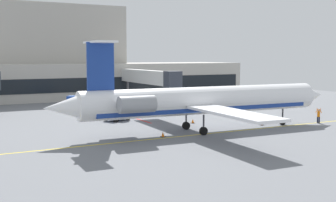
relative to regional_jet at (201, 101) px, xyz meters
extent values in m
cube|color=slate|center=(-1.80, -0.66, -3.56)|extent=(120.00, 120.00, 0.10)
cube|color=yellow|center=(-1.80, -1.45, -3.51)|extent=(108.00, 0.24, 0.01)
cube|color=red|center=(-2.32, 12.16, -3.51)|extent=(0.30, 8.00, 0.01)
cube|color=#B7B2A8|center=(3.61, 46.89, -0.01)|extent=(63.93, 15.11, 7.01)
cube|color=#A8A49A|center=(-3.43, 50.67, 9.51)|extent=(26.61, 10.57, 12.01)
cube|color=black|center=(3.61, 39.29, -0.43)|extent=(61.37, 0.12, 2.67)
cube|color=silver|center=(6.90, 29.78, 1.32)|extent=(1.40, 19.12, 2.40)
cube|color=#2D333D|center=(6.90, 19.32, 1.32)|extent=(2.40, 2.00, 2.64)
cylinder|color=#4C4C51|center=(6.90, 37.84, -1.70)|extent=(0.44, 0.44, 3.64)
cylinder|color=#4C4C51|center=(6.90, 21.02, -1.70)|extent=(0.44, 0.44, 3.64)
cylinder|color=white|center=(0.59, -0.03, 0.04)|extent=(29.30, 4.36, 3.09)
cube|color=navy|center=(0.59, -0.03, -0.81)|extent=(26.37, 3.92, 0.56)
cone|color=white|center=(16.25, -0.71, 0.04)|extent=(3.53, 3.18, 3.03)
cone|color=white|center=(-15.38, 0.67, 0.04)|extent=(4.13, 2.80, 2.63)
cube|color=white|center=(-0.65, 7.75, -0.42)|extent=(3.99, 12.48, 0.28)
cube|color=white|center=(-1.32, -7.67, -0.42)|extent=(3.99, 12.48, 0.28)
cylinder|color=gray|center=(-8.63, 2.82, 0.27)|extent=(3.78, 1.86, 1.70)
cylinder|color=gray|center=(-8.85, -2.06, 0.27)|extent=(3.78, 1.86, 1.70)
cube|color=navy|center=(-11.66, 0.51, 3.99)|extent=(2.79, 0.36, 4.81)
cube|color=white|center=(-11.66, 0.51, 6.40)|extent=(2.38, 5.04, 0.20)
cylinder|color=#3F3F44|center=(11.67, -0.51, -2.06)|extent=(0.20, 0.20, 1.56)
cylinder|color=black|center=(11.67, -0.51, -3.06)|extent=(0.91, 0.39, 0.90)
cylinder|color=#3F3F44|center=(-0.78, 2.05, -2.06)|extent=(0.20, 0.20, 1.56)
cylinder|color=black|center=(-0.78, 2.05, -3.06)|extent=(0.91, 0.39, 0.90)
cylinder|color=#3F3F44|center=(-0.95, -1.97, -2.06)|extent=(0.20, 0.20, 1.56)
cylinder|color=black|center=(-0.95, -1.97, -3.06)|extent=(0.91, 0.39, 0.90)
cube|color=#1E4CB2|center=(-5.33, 12.41, -2.84)|extent=(3.62, 2.96, 0.65)
cube|color=#1A4197|center=(-4.52, 12.76, -1.92)|extent=(1.82, 2.03, 1.19)
cylinder|color=black|center=(-4.69, 13.69, -3.16)|extent=(0.75, 0.54, 0.70)
cylinder|color=black|center=(-3.95, 12.00, -3.16)|extent=(0.75, 0.54, 0.70)
cylinder|color=black|center=(-6.71, 12.81, -3.16)|extent=(0.75, 0.54, 0.70)
cylinder|color=black|center=(-5.97, 11.12, -3.16)|extent=(0.75, 0.54, 0.70)
cube|color=#1E4CB2|center=(-7.19, 28.47, -2.84)|extent=(3.78, 4.36, 0.64)
cube|color=#1A4197|center=(-6.52, 29.42, -2.03)|extent=(2.20, 2.23, 0.99)
cylinder|color=black|center=(-7.04, 30.15, -3.16)|extent=(0.63, 0.73, 0.70)
cylinder|color=black|center=(-5.66, 29.17, -3.16)|extent=(0.63, 0.73, 0.70)
cylinder|color=black|center=(-8.72, 27.78, -3.16)|extent=(0.63, 0.73, 0.70)
cylinder|color=black|center=(-7.34, 26.80, -3.16)|extent=(0.63, 0.73, 0.70)
cylinder|color=white|center=(15.69, 32.09, -2.26)|extent=(6.33, 1.86, 1.80)
sphere|color=white|center=(18.85, 32.12, -2.26)|extent=(1.77, 1.77, 1.77)
sphere|color=white|center=(12.53, 32.07, -2.26)|extent=(1.77, 1.77, 1.77)
cube|color=#59595B|center=(13.80, 32.09, -3.34)|extent=(0.60, 1.62, 0.35)
cube|color=#59595B|center=(17.59, 32.09, -3.34)|extent=(0.60, 1.62, 0.35)
cylinder|color=#191E33|center=(16.60, -1.60, -3.11)|extent=(0.18, 0.18, 0.82)
cylinder|color=#191E33|center=(16.70, -1.78, -3.11)|extent=(0.18, 0.18, 0.82)
cylinder|color=orange|center=(16.65, -1.69, -2.35)|extent=(0.34, 0.34, 0.70)
sphere|color=tan|center=(16.65, -1.69, -1.88)|extent=(0.24, 0.24, 0.24)
cylinder|color=orange|center=(16.55, -1.49, -1.95)|extent=(0.26, 0.39, 0.50)
cylinder|color=#F2590C|center=(16.55, -1.49, -1.73)|extent=(0.06, 0.06, 0.28)
cylinder|color=orange|center=(16.75, -1.88, -1.95)|extent=(0.26, 0.39, 0.50)
cylinder|color=#F2590C|center=(16.75, -1.88, -1.73)|extent=(0.06, 0.06, 0.28)
cone|color=orange|center=(-5.30, -0.79, -3.24)|extent=(0.36, 0.36, 0.55)
cube|color=black|center=(-5.30, -0.79, -3.49)|extent=(0.47, 0.47, 0.04)
cone|color=orange|center=(2.42, 5.79, -3.24)|extent=(0.36, 0.36, 0.55)
cube|color=black|center=(2.42, 5.79, -3.49)|extent=(0.47, 0.47, 0.04)
cone|color=orange|center=(13.33, 9.51, -3.24)|extent=(0.36, 0.36, 0.55)
cube|color=black|center=(13.33, 9.51, -3.49)|extent=(0.47, 0.47, 0.04)
cone|color=orange|center=(9.15, 0.41, -3.24)|extent=(0.36, 0.36, 0.55)
cube|color=black|center=(9.15, 0.41, -3.49)|extent=(0.47, 0.47, 0.04)
camera|label=1|loc=(-26.05, -40.89, 4.99)|focal=46.22mm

